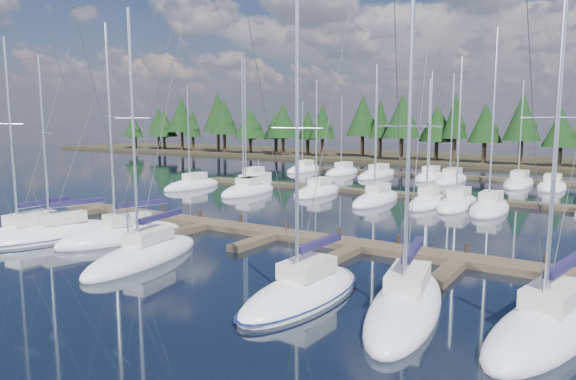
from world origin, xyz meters
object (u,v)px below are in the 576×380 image
Objects in this scene: front_sailboat_0 at (25,235)px; front_sailboat_5 at (406,305)px; front_sailboat_6 at (548,325)px; front_sailboat_1 at (57,234)px; front_sailboat_2 at (122,236)px; motor_yacht_left at (255,184)px; front_sailboat_3 at (144,256)px; front_sailboat_4 at (302,293)px; main_dock at (274,235)px.

front_sailboat_0 is 25.49m from front_sailboat_5.
front_sailboat_1 is at bearing -178.58° from front_sailboat_6.
front_sailboat_2 is at bearing 173.60° from front_sailboat_5.
front_sailboat_2 is 1.77× the size of motor_yacht_left.
front_sailboat_2 is 1.01× the size of front_sailboat_6.
front_sailboat_0 is 1.00× the size of front_sailboat_5.
front_sailboat_2 is 1.06× the size of front_sailboat_5.
front_sailboat_1 is at bearing 176.10° from front_sailboat_3.
front_sailboat_1 is 29.03m from front_sailboat_6.
front_sailboat_1 is 4.46m from front_sailboat_2.
front_sailboat_5 is at bearing -0.45° from front_sailboat_1.
front_sailboat_2 is 15.99m from front_sailboat_4.
main_dock is 11.74m from front_sailboat_4.
main_dock is 9.85m from front_sailboat_2.
front_sailboat_1 is 28.09m from motor_yacht_left.
front_sailboat_3 reaches higher than front_sailboat_4.
front_sailboat_1 is (-12.00, -7.75, 0.07)m from main_dock.
front_sailboat_5 is 5.18m from front_sailboat_6.
front_sailboat_6 is (29.03, 0.72, 0.01)m from front_sailboat_1.
front_sailboat_1 is 0.88× the size of front_sailboat_6.
main_dock is at bearing 130.49° from front_sailboat_4.
front_sailboat_4 is at bearing -50.49° from motor_yacht_left.
front_sailboat_0 reaches higher than front_sailboat_1.
front_sailboat_0 is 1.01× the size of front_sailboat_4.
main_dock is 25.77m from motor_yacht_left.
front_sailboat_6 is at bearing 1.42° from front_sailboat_1.
front_sailboat_2 is 20.09m from front_sailboat_5.
main_dock is 3.22× the size of front_sailboat_0.
front_sailboat_5 is (14.89, 0.43, -0.01)m from front_sailboat_3.
front_sailboat_0 is at bearing -146.34° from main_dock.
front_sailboat_6 is at bearing -22.44° from main_dock.
main_dock is 5.41× the size of motor_yacht_left.
front_sailboat_3 is at bearing -27.75° from front_sailboat_2.
front_sailboat_2 reaches higher than front_sailboat_1.
front_sailboat_5 is 0.96× the size of front_sailboat_6.
front_sailboat_5 reaches higher than front_sailboat_1.
front_sailboat_2 is (-8.04, -5.70, 0.09)m from main_dock.
front_sailboat_0 is at bearing -84.68° from motor_yacht_left.
front_sailboat_2 is 1.01× the size of front_sailboat_3.
main_dock is 16.26m from front_sailboat_0.
motor_yacht_left is at bearing 115.06° from front_sailboat_3.
motor_yacht_left is (-16.24, 20.01, 0.24)m from main_dock.
front_sailboat_0 is 29.15m from motor_yacht_left.
front_sailboat_0 reaches higher than main_dock.
front_sailboat_6 is at bearing 3.71° from front_sailboat_0.
front_sailboat_2 is (5.50, 3.31, 0.01)m from front_sailboat_0.
motor_yacht_left is (-28.17, 27.95, 0.16)m from front_sailboat_5.
front_sailboat_4 is at bearing -167.10° from front_sailboat_5.
front_sailboat_1 is 1.55× the size of motor_yacht_left.
motor_yacht_left is at bearing 129.51° from front_sailboat_4.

